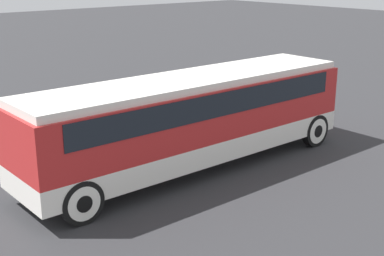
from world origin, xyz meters
TOP-DOWN VIEW (x-y plane):
  - ground_plane at (0.00, 0.00)m, footprint 120.00×120.00m
  - tour_bus at (0.10, 0.00)m, footprint 11.28×2.63m
  - parked_car_near at (-2.44, 4.93)m, footprint 4.22×1.83m
  - parked_car_mid at (2.80, 4.76)m, footprint 4.23×1.89m

SIDE VIEW (x-z plane):
  - ground_plane at x=0.00m, z-range 0.00..0.00m
  - parked_car_near at x=-2.44m, z-range -0.01..1.40m
  - parked_car_mid at x=2.80m, z-range -0.01..1.48m
  - tour_bus at x=0.10m, z-range 0.32..3.26m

